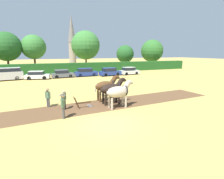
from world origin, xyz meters
TOP-DOWN VIEW (x-y plane):
  - ground_plane at (0.00, 0.00)m, footprint 240.00×240.00m
  - plowed_furrow_strip at (-2.57, 3.94)m, footprint 30.45×5.64m
  - hedgerow at (0.00, 30.15)m, footprint 67.84×1.99m
  - tree_left at (-10.42, 35.38)m, footprint 6.36×6.36m
  - tree_center_left at (-4.95, 36.19)m, footprint 5.66×5.66m
  - tree_center at (7.73, 36.88)m, footprint 7.53×7.53m
  - tree_center_right at (18.99, 36.02)m, footprint 5.00×5.00m
  - tree_right at (27.93, 35.73)m, footprint 6.66×6.66m
  - church_spire at (7.45, 56.26)m, footprint 2.76×2.76m
  - draft_horse_lead_left at (2.15, 3.03)m, footprint 2.66×1.13m
  - draft_horse_lead_right at (2.07, 4.28)m, footprint 2.74×1.11m
  - draft_horse_trail_left at (1.98, 5.53)m, footprint 2.74×1.13m
  - plow at (-0.49, 4.09)m, footprint 1.61×0.49m
  - farmer_at_plow at (-2.15, 4.24)m, footprint 0.36×0.61m
  - farmer_beside_team at (2.24, 7.39)m, footprint 0.40×0.56m
  - farmer_onlooker_left at (-2.48, 2.22)m, footprint 0.45×0.66m
  - farmer_onlooker_right at (-3.37, 5.44)m, footprint 0.43×0.54m
  - parked_van at (-9.37, 23.38)m, footprint 5.63×2.91m
  - parked_car_left at (-4.41, 22.95)m, footprint 4.24×2.56m
  - parked_car_center_left at (-0.13, 23.31)m, footprint 4.02×1.98m
  - parked_car_center at (4.35, 23.64)m, footprint 4.45×2.02m
  - parked_car_center_right at (9.01, 22.63)m, footprint 4.40×2.15m
  - parked_car_right at (13.47, 22.76)m, footprint 4.09×2.07m

SIDE VIEW (x-z plane):
  - ground_plane at x=0.00m, z-range 0.00..0.00m
  - plowed_furrow_strip at x=-2.57m, z-range 0.00..0.01m
  - plow at x=-0.49m, z-range -0.25..0.88m
  - parked_car_left at x=-4.41m, z-range -0.02..1.41m
  - parked_car_center_left at x=-0.13m, z-range -0.03..1.43m
  - parked_car_right at x=13.47m, z-range -0.04..1.53m
  - parked_car_center at x=4.35m, z-range -0.03..1.54m
  - parked_car_center_right at x=9.01m, z-range -0.03..1.55m
  - farmer_beside_team at x=2.24m, z-range 0.12..1.73m
  - farmer_at_plow at x=-2.15m, z-range 0.12..1.73m
  - farmer_onlooker_right at x=-3.37m, z-range 0.13..1.76m
  - farmer_onlooker_left at x=-2.48m, z-range 0.17..1.95m
  - parked_van at x=-9.37m, z-range 0.03..2.13m
  - hedgerow at x=0.00m, z-range 0.00..2.25m
  - draft_horse_lead_left at x=2.15m, z-range 0.19..2.56m
  - draft_horse_lead_right at x=2.07m, z-range 0.17..2.59m
  - draft_horse_trail_left at x=1.98m, z-range 0.19..2.68m
  - tree_center_right at x=18.99m, z-range 0.81..7.45m
  - tree_right at x=27.93m, z-range 0.85..9.23m
  - tree_center_left at x=-4.95m, z-range 1.49..10.16m
  - tree_left at x=-10.42m, z-range 1.32..10.35m
  - tree_center at x=7.73m, z-range 1.33..11.53m
  - church_spire at x=7.45m, z-range 0.42..18.35m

